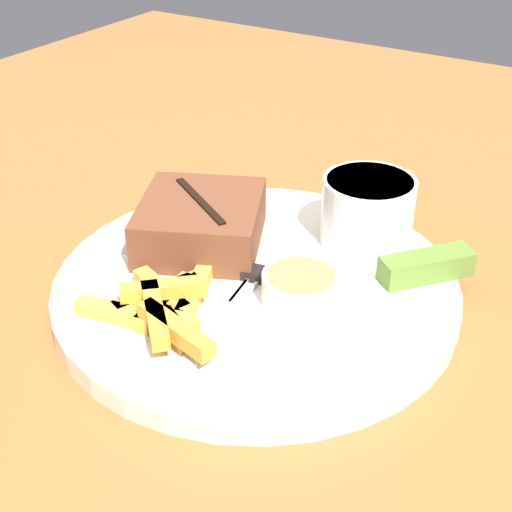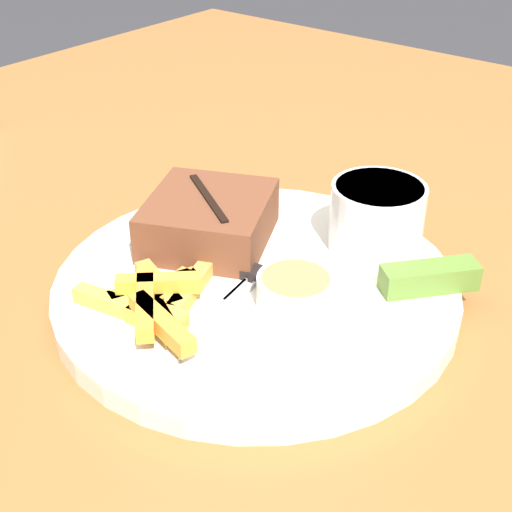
# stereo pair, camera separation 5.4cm
# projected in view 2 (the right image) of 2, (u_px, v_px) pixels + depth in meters

# --- Properties ---
(dining_table) EXTENTS (1.41, 1.33, 0.74)m
(dining_table) POSITION_uv_depth(u_px,v_px,m) (256.00, 360.00, 0.59)
(dining_table) COLOR #935B2D
(dining_table) RESTS_ON ground_plane
(dinner_plate) EXTENTS (0.31, 0.31, 0.02)m
(dinner_plate) POSITION_uv_depth(u_px,v_px,m) (256.00, 288.00, 0.55)
(dinner_plate) COLOR silver
(dinner_plate) RESTS_ON dining_table
(steak_portion) EXTENTS (0.13, 0.13, 0.04)m
(steak_portion) POSITION_uv_depth(u_px,v_px,m) (209.00, 220.00, 0.59)
(steak_portion) COLOR brown
(steak_portion) RESTS_ON dinner_plate
(fries_pile) EXTENTS (0.12, 0.12, 0.02)m
(fries_pile) POSITION_uv_depth(u_px,v_px,m) (157.00, 298.00, 0.51)
(fries_pile) COLOR gold
(fries_pile) RESTS_ON dinner_plate
(coleslaw_cup) EXTENTS (0.08, 0.08, 0.06)m
(coleslaw_cup) POSITION_uv_depth(u_px,v_px,m) (377.00, 214.00, 0.57)
(coleslaw_cup) COLOR white
(coleslaw_cup) RESTS_ON dinner_plate
(dipping_sauce_cup) EXTENTS (0.06, 0.06, 0.02)m
(dipping_sauce_cup) POSITION_uv_depth(u_px,v_px,m) (295.00, 289.00, 0.51)
(dipping_sauce_cup) COLOR silver
(dipping_sauce_cup) RESTS_ON dinner_plate
(pickle_spear) EXTENTS (0.07, 0.06, 0.02)m
(pickle_spear) POSITION_uv_depth(u_px,v_px,m) (429.00, 277.00, 0.53)
(pickle_spear) COLOR #567A2D
(pickle_spear) RESTS_ON dinner_plate
(fork_utensil) EXTENTS (0.13, 0.03, 0.00)m
(fork_utensil) POSITION_uv_depth(u_px,v_px,m) (196.00, 334.00, 0.49)
(fork_utensil) COLOR #B7B7BC
(fork_utensil) RESTS_ON dinner_plate
(knife_utensil) EXTENTS (0.05, 0.17, 0.01)m
(knife_utensil) POSITION_uv_depth(u_px,v_px,m) (212.00, 260.00, 0.56)
(knife_utensil) COLOR #B7B7BC
(knife_utensil) RESTS_ON dinner_plate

